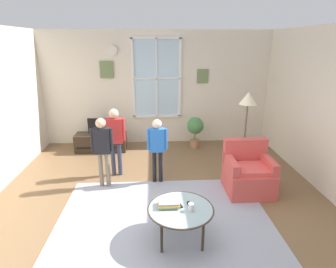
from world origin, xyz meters
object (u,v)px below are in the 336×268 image
object	(u,v)px
armchair	(248,173)
remote_near_books	(179,205)
coffee_table	(181,210)
floor_lamp	(247,107)
book_stack	(169,204)
person_blue_shirt	(157,144)
cup	(191,207)
person_red_shirt	(115,135)
potted_plant_by_window	(195,128)
television	(100,126)
person_black_shirt	(102,145)
tv_stand	(101,142)
remote_near_cup	(190,205)

from	to	relation	value
armchair	remote_near_books	distance (m)	1.72
coffee_table	floor_lamp	xyz separation A→B (m)	(1.39, 1.82, 0.93)
book_stack	person_blue_shirt	distance (m)	1.57
coffee_table	cup	bearing A→B (deg)	-26.57
cup	remote_near_books	distance (m)	0.19
cup	floor_lamp	world-z (taller)	floor_lamp
book_stack	floor_lamp	distance (m)	2.50
person_red_shirt	potted_plant_by_window	bearing A→B (deg)	38.81
television	potted_plant_by_window	distance (m)	2.27
cup	remote_near_books	size ratio (longest dim) A/B	0.74
coffee_table	remote_near_books	xyz separation A→B (m)	(-0.01, 0.06, 0.04)
television	armchair	world-z (taller)	armchair
person_red_shirt	person_black_shirt	size ratio (longest dim) A/B	1.04
tv_stand	television	size ratio (longest dim) A/B	2.19
cup	floor_lamp	distance (m)	2.42
cup	remote_near_cup	size ratio (longest dim) A/B	0.74
television	person_blue_shirt	bearing A→B (deg)	-51.19
person_red_shirt	floor_lamp	distance (m)	2.51
tv_stand	cup	world-z (taller)	cup
potted_plant_by_window	cup	bearing A→B (deg)	-99.31
cup	armchair	bearing A→B (deg)	47.01
cup	floor_lamp	bearing A→B (deg)	55.99
armchair	remote_near_cup	size ratio (longest dim) A/B	6.21
remote_near_books	person_black_shirt	distance (m)	1.89
television	armchair	distance (m)	3.54
person_black_shirt	floor_lamp	xyz separation A→B (m)	(2.61, 0.34, 0.56)
television	coffee_table	bearing A→B (deg)	-63.80
television	potted_plant_by_window	xyz separation A→B (m)	(2.27, 0.08, -0.12)
person_red_shirt	floor_lamp	world-z (taller)	floor_lamp
remote_near_books	potted_plant_by_window	xyz separation A→B (m)	(0.69, 3.25, 0.03)
armchair	person_red_shirt	xyz separation A→B (m)	(-2.34, 0.73, 0.51)
person_red_shirt	book_stack	bearing A→B (deg)	-64.01
tv_stand	coffee_table	xyz separation A→B (m)	(1.59, -3.24, 0.22)
person_black_shirt	cup	bearing A→B (deg)	-48.86
armchair	person_red_shirt	distance (m)	2.51
remote_near_books	person_blue_shirt	distance (m)	1.57
tv_stand	remote_near_cup	xyz separation A→B (m)	(1.71, -3.18, 0.26)
floor_lamp	cup	bearing A→B (deg)	-124.01
potted_plant_by_window	coffee_table	bearing A→B (deg)	-101.59
armchair	book_stack	bearing A→B (deg)	-141.68
tv_stand	remote_near_cup	size ratio (longest dim) A/B	8.42
tv_stand	book_stack	size ratio (longest dim) A/B	4.24
armchair	remote_near_books	bearing A→B (deg)	-139.25
person_blue_shirt	television	bearing A→B (deg)	128.81
remote_near_cup	floor_lamp	size ratio (longest dim) A/B	0.09
cup	person_red_shirt	size ratio (longest dim) A/B	0.08
cup	remote_near_books	bearing A→B (deg)	137.49
television	remote_near_books	size ratio (longest dim) A/B	3.85
person_red_shirt	person_black_shirt	xyz separation A→B (m)	(-0.16, -0.44, -0.03)
floor_lamp	potted_plant_by_window	bearing A→B (deg)	115.49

